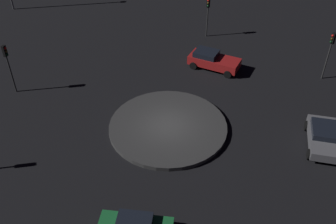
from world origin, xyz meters
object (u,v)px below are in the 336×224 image
(car_grey, at_px, (324,137))
(car_red, at_px, (213,60))
(traffic_light_north, at_px, (7,60))
(traffic_light_east, at_px, (208,10))
(traffic_light_southeast, at_px, (330,47))

(car_grey, bearing_deg, car_red, -133.91)
(traffic_light_north, bearing_deg, traffic_light_east, 51.23)
(car_grey, relative_size, traffic_light_east, 1.10)
(traffic_light_north, bearing_deg, traffic_light_southeast, 24.76)
(car_grey, relative_size, traffic_light_north, 1.04)
(traffic_light_southeast, bearing_deg, traffic_light_north, -22.10)
(car_grey, height_order, traffic_light_southeast, traffic_light_southeast)
(traffic_light_southeast, relative_size, traffic_light_east, 1.06)
(traffic_light_north, bearing_deg, car_red, 32.99)
(traffic_light_east, distance_m, traffic_light_north, 18.74)
(car_red, distance_m, car_grey, 11.87)
(traffic_light_southeast, bearing_deg, car_red, -36.92)
(traffic_light_east, xyz_separation_m, traffic_light_north, (-14.87, 11.41, 0.14))
(car_red, relative_size, traffic_light_east, 1.14)
(traffic_light_southeast, xyz_separation_m, traffic_light_north, (-11.12, 22.79, -0.02))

